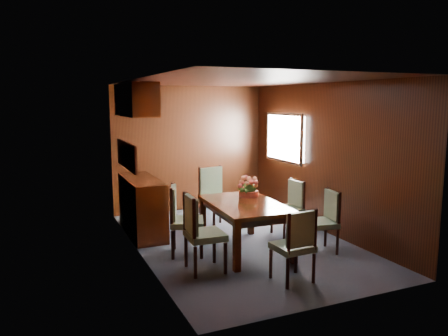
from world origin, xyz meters
name	(u,v)px	position (x,y,z in m)	size (l,w,h in m)	color
ground	(240,242)	(0.00, 0.00, 0.00)	(4.50, 4.50, 0.00)	#383D4C
room_shell	(225,133)	(-0.10, 0.33, 1.63)	(3.06, 4.52, 2.41)	black
sideboard	(142,206)	(-1.25, 1.00, 0.45)	(0.48, 1.40, 0.90)	#341306
dining_table	(245,209)	(-0.10, -0.36, 0.60)	(1.00, 1.53, 0.70)	#341306
chair_left_near	(199,229)	(-0.95, -0.83, 0.55)	(0.47, 0.49, 0.98)	black
chair_left_far	(182,216)	(-0.96, -0.15, 0.54)	(0.57, 0.59, 0.98)	black
chair_right_near	(325,217)	(0.93, -0.84, 0.49)	(0.47, 0.48, 0.88)	black
chair_right_far	(291,204)	(0.92, 0.04, 0.49)	(0.42, 0.43, 0.88)	black
chair_head	(296,242)	(-0.05, -1.61, 0.50)	(0.45, 0.43, 0.89)	black
chair_foot	(215,194)	(-0.03, 0.93, 0.57)	(0.58, 0.56, 1.02)	black
flower_centerpiece	(249,187)	(0.13, -0.02, 0.85)	(0.31, 0.31, 0.31)	#C6513C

